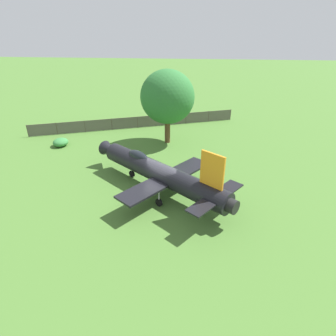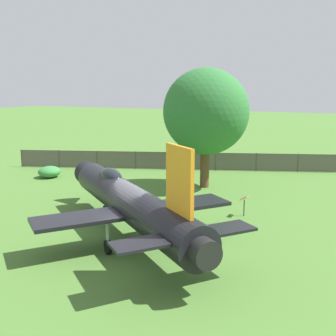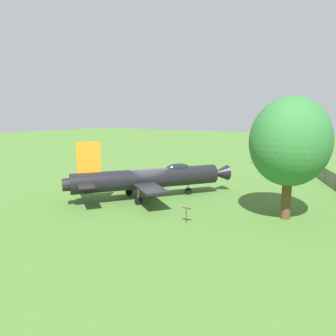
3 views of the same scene
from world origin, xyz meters
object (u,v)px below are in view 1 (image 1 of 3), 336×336
object	(u,v)px
info_plaque	(206,156)
display_jet	(158,172)
shade_tree	(167,97)
shrub_near_fence	(61,142)

from	to	relation	value
info_plaque	display_jet	bearing A→B (deg)	53.37
info_plaque	shade_tree	bearing A→B (deg)	-50.64
shade_tree	info_plaque	size ratio (longest dim) A/B	7.05
shrub_near_fence	display_jet	bearing A→B (deg)	145.66
display_jet	shrub_near_fence	size ratio (longest dim) A/B	7.14
display_jet	shade_tree	size ratio (longest dim) A/B	1.55
display_jet	shade_tree	xyz separation A→B (m)	(0.33, -10.56, 3.42)
shrub_near_fence	info_plaque	xyz separation A→B (m)	(-16.01, 2.90, 0.42)
shrub_near_fence	info_plaque	world-z (taller)	info_plaque
shade_tree	shrub_near_fence	world-z (taller)	shade_tree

